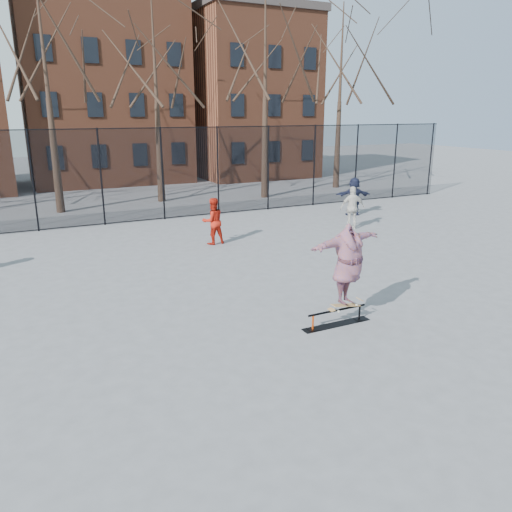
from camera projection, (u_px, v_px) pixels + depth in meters
name	position (u px, v px, depth m)	size (l,w,h in m)	color
ground	(284.00, 339.00, 10.55)	(100.00, 100.00, 0.00)	slate
skate_rail	(337.00, 319.00, 11.23)	(1.71, 0.26, 0.38)	black
skateboard	(346.00, 306.00, 11.25)	(0.77, 0.18, 0.09)	olive
skater	(348.00, 265.00, 10.98)	(2.24, 0.61, 1.82)	#523482
bystander_red	(213.00, 221.00, 17.90)	(0.82, 0.64, 1.68)	#B61E10
bystander_white	(352.00, 208.00, 20.20)	(1.02, 0.42, 1.74)	beige
bystander_navy	(354.00, 196.00, 22.92)	(1.62, 0.52, 1.74)	#1B1F37
fence	(135.00, 174.00, 21.17)	(34.03, 0.07, 4.00)	black
tree_row	(101.00, 50.00, 23.16)	(33.66, 7.46, 10.67)	black
rowhouses	(94.00, 88.00, 31.56)	(29.00, 7.00, 13.00)	brown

